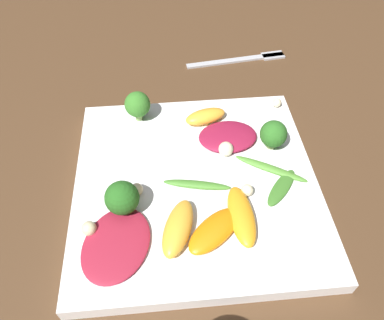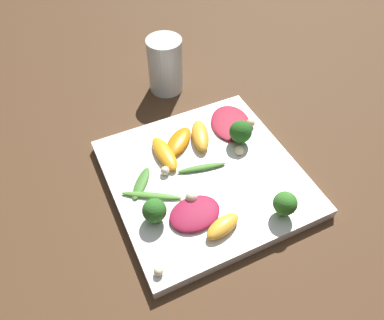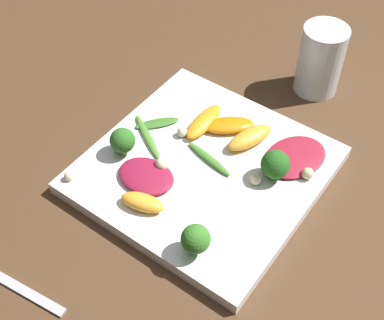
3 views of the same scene
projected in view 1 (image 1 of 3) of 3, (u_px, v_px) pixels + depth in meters
ground_plane at (196, 189)px, 0.47m from camera, size 2.40×2.40×0.00m
plate at (196, 184)px, 0.46m from camera, size 0.29×0.29×0.02m
fork at (247, 58)px, 0.65m from camera, size 0.18×0.04×0.01m
radicchio_leaf_0 at (116, 244)px, 0.39m from camera, size 0.10×0.11×0.01m
radicchio_leaf_1 at (228, 136)px, 0.50m from camera, size 0.08×0.06×0.01m
orange_segment_0 at (178, 228)px, 0.40m from camera, size 0.05×0.08×0.02m
orange_segment_1 at (205, 116)px, 0.52m from camera, size 0.06×0.04×0.02m
orange_segment_2 at (214, 231)px, 0.40m from camera, size 0.08×0.07×0.01m
orange_segment_3 at (241, 216)px, 0.41m from camera, size 0.03×0.08×0.02m
broccoli_floret_0 at (273, 134)px, 0.47m from camera, size 0.03×0.03×0.04m
broccoli_floret_1 at (138, 105)px, 0.51m from camera, size 0.04×0.04×0.04m
broccoli_floret_2 at (122, 198)px, 0.41m from camera, size 0.04×0.04×0.04m
arugula_sprig_0 at (281, 187)px, 0.44m from camera, size 0.05×0.06×0.01m
arugula_sprig_1 at (199, 184)px, 0.45m from camera, size 0.08×0.03×0.01m
arugula_sprig_2 at (271, 169)px, 0.46m from camera, size 0.09×0.06×0.01m
macadamia_nut_0 at (277, 103)px, 0.54m from camera, size 0.01×0.01×0.01m
macadamia_nut_1 at (247, 190)px, 0.44m from camera, size 0.01×0.01×0.01m
macadamia_nut_2 at (89, 229)px, 0.40m from camera, size 0.02×0.02×0.02m
macadamia_nut_3 at (137, 189)px, 0.44m from camera, size 0.01×0.01×0.01m
macadamia_nut_4 at (226, 149)px, 0.48m from camera, size 0.02×0.02×0.02m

